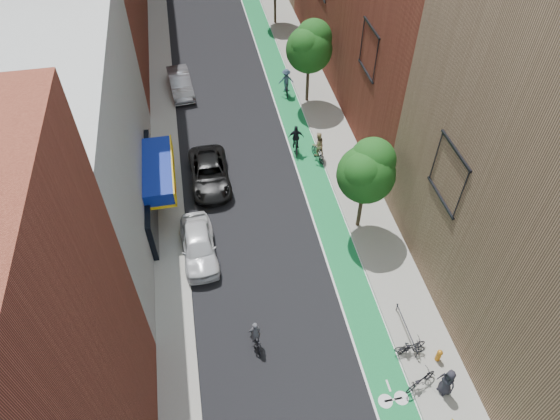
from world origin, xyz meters
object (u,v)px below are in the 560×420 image
pedestrian (447,382)px  parked_car_white (199,245)px  parked_car_silver (180,83)px  cyclist_lane_mid (296,142)px  fire_hydrant (439,355)px  cyclist_lead (255,338)px  cyclist_lane_far (286,83)px  cyclist_lane_near (318,148)px  parked_car_black (210,174)px

pedestrian → parked_car_white: bearing=-155.5°
parked_car_silver → cyclist_lane_mid: size_ratio=2.20×
cyclist_lane_mid → fire_hydrant: cyclist_lane_mid is taller
cyclist_lane_mid → fire_hydrant: (3.45, -17.40, -0.28)m
parked_car_white → cyclist_lead: 6.94m
pedestrian → cyclist_lane_mid: bearing=168.5°
cyclist_lead → fire_hydrant: 9.16m
cyclist_lane_far → pedestrian: cyclist_lane_far is taller
parked_car_white → cyclist_lead: cyclist_lead is taller
cyclist_lead → cyclist_lane_near: bearing=-125.3°
parked_car_white → parked_car_black: 6.33m
parked_car_black → cyclist_lane_far: size_ratio=2.48×
cyclist_lead → parked_car_white: bearing=-79.8°
parked_car_white → cyclist_lane_near: 11.53m
cyclist_lane_mid → fire_hydrant: bearing=110.5°
cyclist_lane_near → parked_car_white: bearing=24.6°
fire_hydrant → cyclist_lane_near: bearing=97.4°
cyclist_lane_mid → cyclist_lane_far: size_ratio=0.99×
cyclist_lead → cyclist_lane_mid: size_ratio=0.89×
fire_hydrant → pedestrian: bearing=-103.7°
cyclist_lane_far → cyclist_lane_near: bearing=96.8°
parked_car_silver → cyclist_lane_near: cyclist_lane_near is taller
parked_car_black → cyclist_lane_near: cyclist_lane_near is taller
cyclist_lane_near → cyclist_lane_far: bearing=-100.5°
parked_car_white → pedestrian: pedestrian is taller
parked_car_white → cyclist_lane_far: 17.92m
parked_car_white → cyclist_lane_far: cyclist_lane_far is taller
cyclist_lane_far → parked_car_black: bearing=56.2°
parked_car_white → parked_car_silver: (-0.09, 17.77, -0.03)m
parked_car_silver → pedestrian: (10.82, -28.45, 0.25)m
cyclist_lead → cyclist_lane_far: size_ratio=0.88×
parked_car_white → fire_hydrant: (11.11, -9.12, -0.25)m
cyclist_lane_mid → parked_car_white: bearing=56.5°
cyclist_lane_far → parked_car_silver: bearing=-9.8°
cyclist_lane_mid → fire_hydrant: size_ratio=2.72×
parked_car_silver → pedestrian: bearing=-74.3°
cyclist_lane_near → cyclist_lane_mid: bearing=-52.9°
cyclist_lead → parked_car_black: bearing=-94.5°
cyclist_lane_mid → cyclist_lead: bearing=79.5°
parked_car_black → cyclist_lane_mid: cyclist_lane_mid is taller
parked_car_white → cyclist_lead: bearing=-72.5°
cyclist_lane_far → pedestrian: (2.27, -26.47, 0.06)m
fire_hydrant → parked_car_white: bearing=140.6°
parked_car_white → cyclist_lane_near: cyclist_lane_near is taller
parked_car_silver → fire_hydrant: parked_car_silver is taller
fire_hydrant → parked_car_black: bearing=122.8°
parked_car_silver → cyclist_lane_mid: bearing=-55.9°
fire_hydrant → cyclist_lead: bearing=163.6°
parked_car_silver → fire_hydrant: 29.13m
parked_car_silver → pedestrian: size_ratio=2.69×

